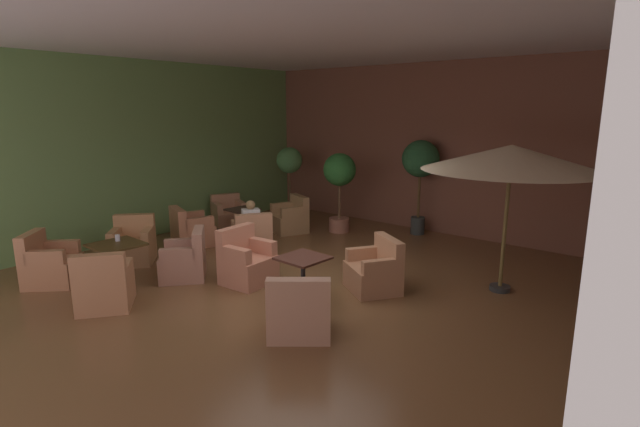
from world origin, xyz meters
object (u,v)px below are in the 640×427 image
object	(u,v)px
armchair_front_right_west	(228,215)
potted_tree_mid_right	(420,163)
cafe_table_front_right	(243,217)
armchair_mid_center_south	(375,272)
armchair_mid_center_east	(299,312)
potted_tree_mid_left	(340,178)
cafe_table_front_left	(117,253)
iced_drink_cup	(118,238)
armchair_front_right_south	(290,219)
armchair_mid_center_north	(247,263)
cafe_table_mid_center	(303,269)
armchair_front_right_north	(191,231)
armchair_front_left_south	(185,261)
armchair_front_right_east	(252,237)
potted_tree_left_corner	(289,170)
armchair_front_left_north	(50,265)
armchair_front_left_west	(133,245)
armchair_front_left_east	(105,286)
patio_umbrella_tall_red	(511,158)
patron_blue_shirt	(251,218)

from	to	relation	value
armchair_front_right_west	potted_tree_mid_right	world-z (taller)	potted_tree_mid_right
cafe_table_front_right	potted_tree_mid_right	bearing A→B (deg)	44.59
armchair_mid_center_south	armchair_front_right_west	bearing A→B (deg)	166.44
cafe_table_front_right	armchair_front_right_west	bearing A→B (deg)	156.31
armchair_front_right_west	potted_tree_mid_right	xyz separation A→B (m)	(3.92, 2.35, 1.34)
armchair_front_right_west	armchair_mid_center_east	distance (m)	6.09
armchair_mid_center_south	potted_tree_mid_left	distance (m)	3.87
cafe_table_front_left	iced_drink_cup	size ratio (longest dim) A/B	7.06
cafe_table_front_right	armchair_front_right_south	size ratio (longest dim) A/B	0.69
armchair_mid_center_north	potted_tree_mid_right	world-z (taller)	potted_tree_mid_right
armchair_front_right_south	cafe_table_mid_center	xyz separation A→B (m)	(2.93, -2.84, 0.16)
cafe_table_front_left	armchair_front_right_north	xyz separation A→B (m)	(-0.91, 2.10, -0.20)
armchair_front_left_south	armchair_front_right_east	xyz separation A→B (m)	(-0.24, 1.75, 0.00)
armchair_front_right_north	potted_tree_left_corner	bearing A→B (deg)	93.07
armchair_front_right_north	potted_tree_left_corner	distance (m)	3.39
armchair_front_right_south	iced_drink_cup	bearing A→B (deg)	-90.88
potted_tree_left_corner	armchair_mid_center_east	bearing A→B (deg)	-45.72
armchair_front_left_north	armchair_mid_center_south	size ratio (longest dim) A/B	0.97
cafe_table_front_right	armchair_front_right_north	xyz separation A→B (m)	(-0.39, -1.10, -0.17)
armchair_mid_center_east	potted_tree_mid_right	xyz separation A→B (m)	(-1.28, 5.50, 1.34)
armchair_front_left_north	iced_drink_cup	distance (m)	1.15
armchair_mid_center_south	potted_tree_mid_left	xyz separation A→B (m)	(-2.71, 2.59, 0.97)
potted_tree_left_corner	potted_tree_mid_left	xyz separation A→B (m)	(1.88, -0.31, -0.01)
armchair_front_left_west	potted_tree_mid_right	bearing A→B (deg)	59.29
armchair_front_left_north	cafe_table_front_right	xyz separation A→B (m)	(0.25, 3.97, 0.16)
cafe_table_front_right	armchair_mid_center_south	world-z (taller)	armchair_mid_center_south
cafe_table_front_right	potted_tree_left_corner	size ratio (longest dim) A/B	0.36
armchair_front_right_north	armchair_mid_center_south	distance (m)	4.43
armchair_front_left_west	iced_drink_cup	world-z (taller)	armchair_front_left_west
armchair_front_left_east	armchair_mid_center_east	distance (m)	2.99
cafe_table_mid_center	iced_drink_cup	world-z (taller)	iced_drink_cup
armchair_mid_center_north	patio_umbrella_tall_red	xyz separation A→B (m)	(3.39, 2.34, 1.78)
patio_umbrella_tall_red	potted_tree_mid_left	distance (m)	4.55
armchair_front_left_north	cafe_table_mid_center	distance (m)	4.25
armchair_front_left_east	armchair_front_left_north	bearing A→B (deg)	-176.18
armchair_front_left_south	armchair_front_left_west	distance (m)	1.52
armchair_front_right_east	armchair_mid_center_south	xyz separation A→B (m)	(3.04, -0.14, -0.00)
potted_tree_mid_right	patron_blue_shirt	world-z (taller)	potted_tree_mid_right
armchair_mid_center_south	potted_tree_left_corner	size ratio (longest dim) A/B	0.57
armchair_front_right_east	cafe_table_mid_center	bearing A→B (deg)	-25.36
cafe_table_front_right	patio_umbrella_tall_red	xyz separation A→B (m)	(5.59, 0.50, 1.63)
armchair_mid_center_east	patron_blue_shirt	world-z (taller)	patron_blue_shirt
potted_tree_left_corner	iced_drink_cup	bearing A→B (deg)	-79.78
armchair_front_left_south	armchair_front_left_east	bearing A→B (deg)	-83.61
armchair_front_left_north	potted_tree_left_corner	bearing A→B (deg)	92.94
cafe_table_front_left	iced_drink_cup	distance (m)	0.27
armchair_mid_center_north	patio_umbrella_tall_red	distance (m)	4.49
armchair_mid_center_east	potted_tree_mid_left	distance (m)	5.41
armchair_front_right_north	armchair_front_right_west	bearing A→B (deg)	113.43
armchair_front_right_north	cafe_table_mid_center	world-z (taller)	armchair_front_right_north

